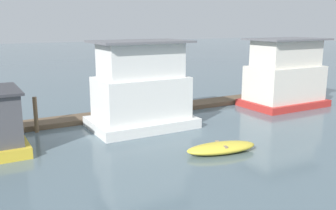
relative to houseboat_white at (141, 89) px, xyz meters
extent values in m
plane|color=slate|center=(1.19, -0.09, -2.25)|extent=(200.00, 200.00, 0.00)
cube|color=brown|center=(1.19, 3.00, -2.10)|extent=(33.80, 1.75, 0.30)
cube|color=white|center=(0.00, 0.00, -1.96)|extent=(5.89, 3.98, 0.57)
cube|color=white|center=(0.00, 0.00, -0.48)|extent=(5.10, 3.19, 2.40)
cube|color=white|center=(0.00, 0.00, 1.71)|extent=(4.48, 2.57, 1.96)
cube|color=slate|center=(0.00, 0.00, 2.75)|extent=(5.40, 3.49, 0.12)
cube|color=red|center=(11.61, 0.02, -2.01)|extent=(5.87, 3.82, 0.47)
cube|color=silver|center=(11.61, 0.02, -0.53)|extent=(5.26, 3.20, 2.49)
cube|color=silver|center=(11.61, 0.02, 1.64)|extent=(4.64, 2.59, 1.86)
cube|color=slate|center=(11.61, 0.02, 2.64)|extent=(5.56, 3.50, 0.12)
ellipsoid|color=yellow|center=(1.33, -5.98, -2.00)|extent=(3.66, 1.82, 0.50)
cube|color=#997F60|center=(1.33, -5.98, -1.82)|extent=(0.34, 1.05, 0.08)
cylinder|color=brown|center=(-5.63, 1.88, -1.24)|extent=(0.23, 0.23, 2.02)
cylinder|color=#846B4C|center=(-7.26, 1.88, -1.37)|extent=(0.23, 0.23, 1.75)
cylinder|color=#846B4C|center=(4.11, 1.88, -1.21)|extent=(0.32, 0.32, 2.07)
camera|label=1|loc=(-9.13, -19.40, 3.80)|focal=40.00mm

